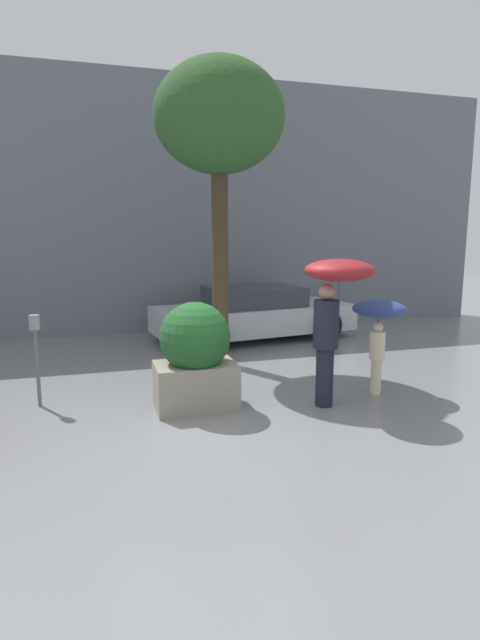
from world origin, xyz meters
name	(u,v)px	position (x,y,z in m)	size (l,w,h in m)	color
ground_plane	(209,429)	(0.00, 0.00, 0.00)	(40.00, 40.00, 0.00)	slate
building_facade	(146,206)	(0.00, 6.50, 3.00)	(18.00, 0.30, 6.00)	slate
planter_box	(195,355)	(0.00, 0.81, 0.75)	(1.09, 0.96, 1.47)	gray
person_adult	(335,295)	(1.81, 0.35, 1.55)	(0.93, 0.93, 2.03)	#1E1E2D
person_child	(379,317)	(2.73, 0.72, 1.14)	(0.79, 0.79, 1.39)	beige
parked_car_near	(254,314)	(2.17, 4.95, 0.57)	(4.64, 2.48, 1.18)	#B7BCC1
street_tree	(219,121)	(0.90, 2.98, 4.23)	(2.23, 2.23, 5.26)	#423323
parking_meter	(36,341)	(-2.06, 1.47, 0.92)	(0.14, 0.14, 1.28)	#595B60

